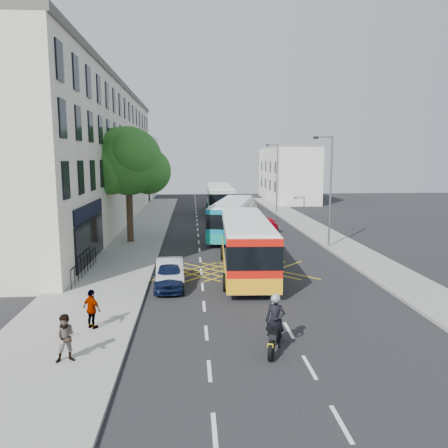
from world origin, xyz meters
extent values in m
plane|color=black|center=(0.00, 0.00, 0.00)|extent=(120.00, 120.00, 0.00)
cube|color=gray|center=(-8.50, 15.00, 0.07)|extent=(5.00, 70.00, 0.15)
cube|color=gray|center=(7.50, 15.00, 0.07)|extent=(3.00, 70.00, 0.15)
cube|color=beige|center=(-14.00, 24.50, 6.50)|extent=(8.00, 45.00, 13.00)
cube|color=#59544C|center=(-14.00, 24.50, 13.25)|extent=(8.30, 45.00, 0.50)
cube|color=black|center=(-9.95, 8.00, 3.40)|extent=(0.12, 7.00, 0.90)
cube|color=black|center=(-9.95, 8.00, 1.60)|extent=(0.12, 7.00, 2.60)
cube|color=silver|center=(-14.00, 55.00, 5.00)|extent=(8.00, 20.00, 10.00)
cube|color=silver|center=(11.00, 48.00, 4.00)|extent=(6.00, 18.00, 8.00)
cylinder|color=#382619|center=(-8.50, 15.00, 2.35)|extent=(0.50, 0.50, 4.40)
sphere|color=#1B601E|center=(-8.50, 15.00, 6.35)|extent=(5.20, 5.20, 5.20)
sphere|color=#1B601E|center=(-7.10, 15.80, 5.55)|extent=(3.60, 3.60, 3.60)
sphere|color=#1B601E|center=(-9.70, 14.40, 5.75)|extent=(3.80, 3.80, 3.80)
sphere|color=#1B601E|center=(-7.90, 13.70, 6.95)|extent=(3.40, 3.40, 3.40)
sphere|color=#1B601E|center=(-9.30, 16.10, 7.35)|extent=(3.20, 3.20, 3.20)
cylinder|color=slate|center=(6.30, 12.00, 4.15)|extent=(0.14, 0.14, 8.00)
cylinder|color=slate|center=(5.70, 12.00, 8.05)|extent=(1.20, 0.10, 0.10)
cube|color=black|center=(5.10, 12.00, 8.00)|extent=(0.35, 0.15, 0.18)
cylinder|color=slate|center=(6.30, 32.00, 4.15)|extent=(0.14, 0.14, 8.00)
cylinder|color=slate|center=(5.70, 32.00, 8.05)|extent=(1.20, 0.10, 0.10)
cube|color=black|center=(5.10, 32.00, 8.00)|extent=(0.35, 0.15, 0.18)
cube|color=silver|center=(-0.59, 5.89, 1.70)|extent=(3.09, 11.28, 2.69)
cube|color=silver|center=(-0.59, 5.89, 3.10)|extent=(2.88, 11.05, 0.12)
cube|color=black|center=(-0.59, 5.89, 2.08)|extent=(3.16, 11.35, 1.12)
cube|color=#F8A814|center=(-0.59, 5.89, 0.76)|extent=(3.15, 11.34, 0.76)
cube|color=red|center=(-0.87, 0.34, 1.73)|extent=(2.58, 0.23, 2.54)
cube|color=#FF0C0C|center=(-1.89, 0.38, 1.02)|extent=(0.25, 0.07, 0.25)
cube|color=#FF0C0C|center=(0.15, 0.28, 1.02)|extent=(0.25, 0.07, 0.25)
cylinder|color=black|center=(-1.71, 8.99, 0.46)|extent=(0.33, 0.93, 0.91)
cylinder|color=black|center=(0.83, 8.87, 0.46)|extent=(0.33, 0.93, 0.91)
cylinder|color=black|center=(-2.05, 2.20, 0.46)|extent=(0.33, 0.93, 0.91)
cylinder|color=black|center=(0.49, 2.07, 0.46)|extent=(0.33, 0.93, 0.91)
cube|color=silver|center=(-0.30, 17.36, 1.64)|extent=(4.79, 11.05, 2.60)
cube|color=silver|center=(-0.30, 17.36, 2.99)|extent=(4.55, 10.79, 0.12)
cube|color=black|center=(-0.30, 17.36, 2.01)|extent=(4.86, 11.12, 1.08)
cube|color=#0C9789|center=(-0.30, 17.36, 0.73)|extent=(4.85, 11.11, 0.73)
cube|color=#0C779C|center=(-1.50, 12.14, 1.66)|extent=(2.45, 0.65, 2.45)
cube|color=#FF0C0C|center=(-2.45, 12.35, 0.98)|extent=(0.26, 0.11, 0.25)
cube|color=#FF0C0C|center=(-0.55, 11.91, 0.98)|extent=(0.26, 0.11, 0.25)
cylinder|color=black|center=(-0.84, 20.50, 0.44)|extent=(0.46, 0.92, 0.88)
cylinder|color=black|center=(1.55, 19.95, 0.44)|extent=(0.46, 0.92, 0.88)
cylinder|color=black|center=(-2.30, 14.10, 0.44)|extent=(0.46, 0.92, 0.88)
cylinder|color=black|center=(0.09, 13.55, 0.44)|extent=(0.46, 0.92, 0.88)
cube|color=silver|center=(-0.43, 32.40, 1.81)|extent=(2.89, 11.94, 2.87)
cube|color=silver|center=(-0.43, 32.40, 3.30)|extent=(2.67, 11.70, 0.13)
cube|color=black|center=(-0.43, 32.40, 2.22)|extent=(2.95, 12.00, 1.19)
cube|color=#0E82AE|center=(-0.43, 32.40, 0.81)|extent=(2.94, 11.99, 0.81)
cube|color=silver|center=(-0.53, 26.48, 1.84)|extent=(2.75, 0.14, 2.70)
cube|color=#FF0C0C|center=(-1.63, 26.49, 1.08)|extent=(0.25, 0.06, 0.25)
cube|color=#FF0C0C|center=(0.58, 26.45, 1.08)|extent=(0.25, 0.06, 0.25)
cylinder|color=black|center=(-1.74, 35.67, 0.49)|extent=(0.32, 0.98, 0.97)
cylinder|color=black|center=(0.97, 35.62, 0.49)|extent=(0.32, 0.98, 0.97)
cylinder|color=black|center=(-1.85, 28.42, 0.49)|extent=(0.32, 0.98, 0.97)
cylinder|color=black|center=(0.86, 28.38, 0.49)|extent=(0.32, 0.98, 0.97)
cylinder|color=black|center=(-1.14, -5.45, 0.34)|extent=(0.36, 0.69, 0.69)
cylinder|color=black|center=(-0.60, -3.93, 0.34)|extent=(0.36, 0.69, 0.69)
cube|color=black|center=(-0.87, -4.69, 0.67)|extent=(0.66, 1.30, 0.24)
cube|color=black|center=(-0.78, -4.43, 0.86)|extent=(0.45, 0.56, 0.22)
cube|color=black|center=(-0.96, -4.94, 0.81)|extent=(0.45, 0.60, 0.11)
cylinder|color=slate|center=(-0.61, -3.98, 0.75)|extent=(0.22, 0.46, 0.91)
cylinder|color=slate|center=(-0.67, -4.13, 1.13)|extent=(0.62, 0.26, 0.04)
cube|color=gold|center=(-1.21, -5.62, 0.59)|extent=(0.19, 0.08, 0.14)
imported|color=black|center=(-0.89, -4.74, 1.09)|extent=(0.79, 0.65, 1.86)
sphere|color=#99999E|center=(-0.89, -4.74, 1.89)|extent=(0.32, 0.32, 0.32)
imported|color=#0C1533|center=(-4.90, 2.96, 0.64)|extent=(1.65, 3.81, 1.28)
imported|color=#9FA1A7|center=(-4.90, 3.61, 0.66)|extent=(1.63, 4.08, 1.32)
imported|color=red|center=(2.99, 20.25, 0.61)|extent=(1.89, 4.25, 1.21)
imported|color=#44454C|center=(-0.44, 39.17, 0.62)|extent=(2.42, 4.64, 1.25)
imported|color=#ABAEB3|center=(3.84, 37.97, 0.61)|extent=(1.81, 3.73, 1.23)
imported|color=black|center=(2.94, 42.97, 0.61)|extent=(1.44, 3.74, 1.22)
imported|color=gray|center=(-7.72, -5.34, 0.94)|extent=(0.87, 0.74, 1.57)
imported|color=gray|center=(-7.54, -2.60, 0.92)|extent=(0.94, 0.84, 1.53)
camera|label=1|loc=(-3.68, -18.84, 6.65)|focal=35.00mm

